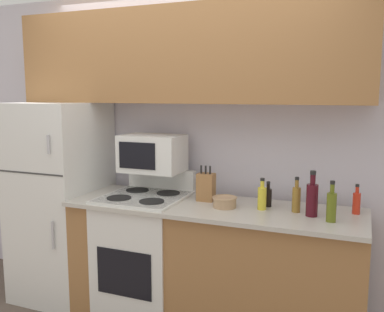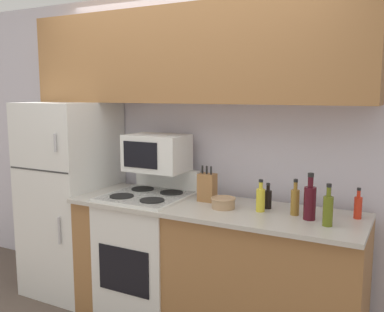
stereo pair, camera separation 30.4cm
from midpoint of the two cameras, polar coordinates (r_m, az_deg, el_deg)
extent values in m
cube|color=silver|center=(3.53, -2.35, 0.98)|extent=(8.00, 0.05, 2.55)
cube|color=#9E6B3D|center=(3.24, -0.02, -14.81)|extent=(2.10, 0.63, 0.90)
cube|color=#BCB7AD|center=(3.07, -0.16, -6.90)|extent=(2.10, 0.67, 0.03)
cube|color=white|center=(3.86, -19.25, -5.63)|extent=(0.65, 0.70, 1.65)
cube|color=#383838|center=(3.55, -23.18, -2.11)|extent=(0.63, 0.01, 0.01)
cylinder|color=#B7B7BC|center=(3.36, -21.12, 1.43)|extent=(0.02, 0.02, 0.14)
cylinder|color=#B7B7BC|center=(3.50, -20.51, -9.90)|extent=(0.02, 0.02, 0.22)
cube|color=#9E6B3D|center=(3.32, -3.91, 13.19)|extent=(2.76, 0.35, 0.71)
cube|color=white|center=(3.45, -8.85, -13.01)|extent=(0.61, 0.63, 0.95)
cube|color=black|center=(3.21, -11.88, -15.15)|extent=(0.44, 0.01, 0.34)
cube|color=#2D2D2D|center=(3.31, -9.04, -5.40)|extent=(0.58, 0.61, 0.01)
cube|color=white|center=(3.54, -6.55, -3.00)|extent=(0.58, 0.06, 0.16)
cylinder|color=black|center=(3.26, -12.37, -5.50)|extent=(0.18, 0.18, 0.01)
cylinder|color=black|center=(3.12, -8.20, -6.03)|extent=(0.18, 0.18, 0.01)
cylinder|color=black|center=(3.49, -9.79, -4.52)|extent=(0.18, 0.18, 0.01)
cylinder|color=black|center=(3.36, -5.80, -4.96)|extent=(0.18, 0.18, 0.01)
cube|color=white|center=(3.38, -7.86, 0.35)|extent=(0.48, 0.32, 0.29)
cube|color=black|center=(3.26, -10.02, 0.02)|extent=(0.31, 0.01, 0.20)
cube|color=#9E6B3D|center=(3.17, -0.87, -4.21)|extent=(0.12, 0.09, 0.21)
cylinder|color=black|center=(3.15, -1.53, -1.83)|extent=(0.01, 0.01, 0.06)
cylinder|color=black|center=(3.14, -0.94, -1.87)|extent=(0.01, 0.01, 0.06)
cylinder|color=black|center=(3.12, -0.35, -1.91)|extent=(0.01, 0.01, 0.06)
cylinder|color=tan|center=(3.01, 1.48, -6.25)|extent=(0.16, 0.16, 0.07)
torus|color=tan|center=(3.00, 1.48, -5.61)|extent=(0.17, 0.17, 0.01)
cylinder|color=black|center=(3.04, 7.29, -5.58)|extent=(0.05, 0.05, 0.13)
cylinder|color=black|center=(3.03, 7.32, -4.06)|extent=(0.02, 0.02, 0.04)
cylinder|color=black|center=(3.02, 7.33, -3.56)|extent=(0.03, 0.03, 0.01)
cylinder|color=olive|center=(2.93, 10.87, -5.80)|extent=(0.06, 0.06, 0.17)
cylinder|color=olive|center=(2.90, 10.93, -3.69)|extent=(0.03, 0.03, 0.05)
cylinder|color=black|center=(2.90, 10.95, -2.99)|extent=(0.03, 0.03, 0.02)
cylinder|color=red|center=(2.99, 18.39, -6.07)|extent=(0.05, 0.05, 0.14)
cylinder|color=red|center=(2.97, 18.48, -4.35)|extent=(0.02, 0.02, 0.04)
cylinder|color=black|center=(2.96, 18.50, -3.78)|extent=(0.02, 0.03, 0.02)
cylinder|color=#470F19|center=(2.85, 12.79, -5.83)|extent=(0.08, 0.08, 0.21)
cylinder|color=#470F19|center=(2.82, 12.88, -3.11)|extent=(0.03, 0.03, 0.07)
cylinder|color=black|center=(2.81, 12.91, -2.21)|extent=(0.04, 0.04, 0.02)
cylinder|color=gold|center=(2.96, 6.42, -5.70)|extent=(0.06, 0.06, 0.15)
cylinder|color=gold|center=(2.94, 6.45, -3.78)|extent=(0.03, 0.03, 0.05)
cylinder|color=black|center=(2.93, 6.46, -3.15)|extent=(0.03, 0.03, 0.02)
cylinder|color=#5B6619|center=(2.76, 15.12, -6.69)|extent=(0.06, 0.06, 0.18)
cylinder|color=#5B6619|center=(2.73, 15.21, -4.26)|extent=(0.03, 0.03, 0.06)
cylinder|color=black|center=(2.72, 15.24, -3.46)|extent=(0.03, 0.03, 0.02)
camera|label=1|loc=(0.15, -92.86, -0.42)|focal=40.00mm
camera|label=2|loc=(0.15, 87.14, 0.42)|focal=40.00mm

